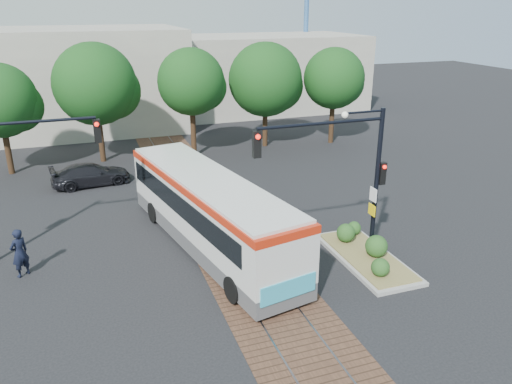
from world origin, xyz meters
TOP-DOWN VIEW (x-y plane):
  - ground at (0.00, 0.00)m, footprint 120.00×120.00m
  - trackbed at (0.00, 4.00)m, footprint 3.60×40.00m
  - tree_row at (1.21, 16.42)m, footprint 26.40×5.60m
  - warehouses at (-0.53, 28.75)m, footprint 40.00×13.00m
  - city_bus at (-0.94, 2.30)m, footprint 4.80×12.11m
  - traffic_island at (4.82, -0.90)m, footprint 2.20×5.20m
  - signal_pole_main at (3.86, -0.81)m, footprint 5.49×0.46m
  - signal_pole_left at (-8.37, 4.00)m, footprint 4.99×0.34m
  - officer at (-8.37, 2.31)m, footprint 0.85×0.81m
  - parked_car at (-5.43, 12.18)m, footprint 4.55×2.28m

SIDE VIEW (x-z plane):
  - ground at x=0.00m, z-range 0.00..0.00m
  - trackbed at x=0.00m, z-range 0.00..0.02m
  - traffic_island at x=4.82m, z-range -0.24..0.89m
  - parked_car at x=-5.43m, z-range 0.00..1.27m
  - officer at x=-8.37m, z-range 0.00..1.95m
  - city_bus at x=-0.94m, z-range 0.18..3.36m
  - warehouses at x=-0.53m, z-range -0.19..7.81m
  - signal_pole_left at x=-8.37m, z-range 0.86..6.86m
  - signal_pole_main at x=3.86m, z-range 1.16..7.16m
  - tree_row at x=1.21m, z-range 1.01..8.69m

